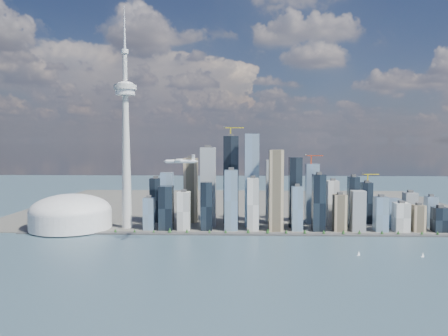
{
  "coord_description": "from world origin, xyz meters",
  "views": [
    {
      "loc": [
        -17.11,
        -772.48,
        222.99
      ],
      "look_at": [
        -52.87,
        260.0,
        158.24
      ],
      "focal_mm": 35.0,
      "sensor_mm": 36.0,
      "label": 1
    }
  ],
  "objects_px": {
    "sailboat_west": "(359,254)",
    "sailboat_east": "(423,255)",
    "dome_stadium": "(71,214)",
    "needle_tower": "(126,136)",
    "airplane": "(181,161)"
  },
  "relations": [
    {
      "from": "needle_tower",
      "to": "sailboat_east",
      "type": "distance_m",
      "value": 720.16
    },
    {
      "from": "needle_tower",
      "to": "sailboat_west",
      "type": "xyz_separation_m",
      "value": [
        515.51,
        -239.75,
        -232.57
      ]
    },
    {
      "from": "dome_stadium",
      "to": "sailboat_east",
      "type": "height_order",
      "value": "dome_stadium"
    },
    {
      "from": "airplane",
      "to": "dome_stadium",
      "type": "bearing_deg",
      "value": 149.47
    },
    {
      "from": "dome_stadium",
      "to": "sailboat_east",
      "type": "xyz_separation_m",
      "value": [
        775.63,
        -235.8,
        -36.39
      ]
    },
    {
      "from": "needle_tower",
      "to": "sailboat_east",
      "type": "xyz_separation_m",
      "value": [
        635.63,
        -245.8,
        -232.79
      ]
    },
    {
      "from": "needle_tower",
      "to": "dome_stadium",
      "type": "bearing_deg",
      "value": -175.91
    },
    {
      "from": "sailboat_west",
      "to": "sailboat_east",
      "type": "distance_m",
      "value": 120.28
    },
    {
      "from": "airplane",
      "to": "sailboat_west",
      "type": "distance_m",
      "value": 399.13
    },
    {
      "from": "airplane",
      "to": "sailboat_west",
      "type": "height_order",
      "value": "airplane"
    },
    {
      "from": "dome_stadium",
      "to": "sailboat_west",
      "type": "bearing_deg",
      "value": -19.32
    },
    {
      "from": "needle_tower",
      "to": "sailboat_west",
      "type": "relative_size",
      "value": 54.06
    },
    {
      "from": "dome_stadium",
      "to": "sailboat_east",
      "type": "distance_m",
      "value": 811.5
    },
    {
      "from": "dome_stadium",
      "to": "sailboat_west",
      "type": "height_order",
      "value": "dome_stadium"
    },
    {
      "from": "needle_tower",
      "to": "airplane",
      "type": "relative_size",
      "value": 7.74
    }
  ]
}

